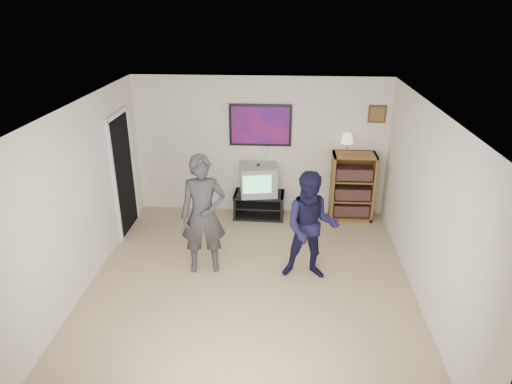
# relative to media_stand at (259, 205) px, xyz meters

# --- Properties ---
(room_shell) EXTENTS (4.51, 5.00, 2.51)m
(room_shell) POSITION_rel_media_stand_xyz_m (0.00, -1.88, 1.02)
(room_shell) COLOR #96875F
(room_shell) RESTS_ON ground
(media_stand) EXTENTS (0.92, 0.53, 0.45)m
(media_stand) POSITION_rel_media_stand_xyz_m (0.00, 0.00, 0.00)
(media_stand) COLOR black
(media_stand) RESTS_ON room_shell
(crt_television) EXTENTS (0.71, 0.63, 0.54)m
(crt_television) POSITION_rel_media_stand_xyz_m (-0.02, 0.00, 0.49)
(crt_television) COLOR #999A95
(crt_television) RESTS_ON media_stand
(bookshelf) EXTENTS (0.75, 0.43, 1.23)m
(bookshelf) POSITION_rel_media_stand_xyz_m (1.66, 0.05, 0.39)
(bookshelf) COLOR brown
(bookshelf) RESTS_ON room_shell
(table_lamp) EXTENTS (0.22, 0.22, 0.36)m
(table_lamp) POSITION_rel_media_stand_xyz_m (1.51, 0.08, 1.18)
(table_lamp) COLOR beige
(table_lamp) RESTS_ON bookshelf
(person_tall) EXTENTS (0.70, 0.52, 1.77)m
(person_tall) POSITION_rel_media_stand_xyz_m (-0.68, -1.81, 0.66)
(person_tall) COLOR #2F2E31
(person_tall) RESTS_ON room_shell
(person_short) EXTENTS (0.79, 0.62, 1.60)m
(person_short) POSITION_rel_media_stand_xyz_m (0.83, -1.91, 0.57)
(person_short) COLOR black
(person_short) RESTS_ON room_shell
(controller_left) EXTENTS (0.05, 0.12, 0.03)m
(controller_left) POSITION_rel_media_stand_xyz_m (-0.69, -1.55, 0.94)
(controller_left) COLOR white
(controller_left) RESTS_ON person_tall
(controller_right) EXTENTS (0.06, 0.12, 0.03)m
(controller_right) POSITION_rel_media_stand_xyz_m (0.81, -1.63, 0.86)
(controller_right) COLOR white
(controller_right) RESTS_ON person_short
(poster) EXTENTS (1.10, 0.03, 0.75)m
(poster) POSITION_rel_media_stand_xyz_m (0.00, 0.25, 1.42)
(poster) COLOR black
(poster) RESTS_ON room_shell
(air_vent) EXTENTS (0.28, 0.02, 0.14)m
(air_vent) POSITION_rel_media_stand_xyz_m (-0.55, 0.25, 1.72)
(air_vent) COLOR white
(air_vent) RESTS_ON room_shell
(small_picture) EXTENTS (0.30, 0.03, 0.30)m
(small_picture) POSITION_rel_media_stand_xyz_m (2.00, 0.25, 1.65)
(small_picture) COLOR black
(small_picture) RESTS_ON room_shell
(doorway) EXTENTS (0.03, 0.85, 2.00)m
(doorway) POSITION_rel_media_stand_xyz_m (-2.23, -0.63, 0.77)
(doorway) COLOR black
(doorway) RESTS_ON room_shell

